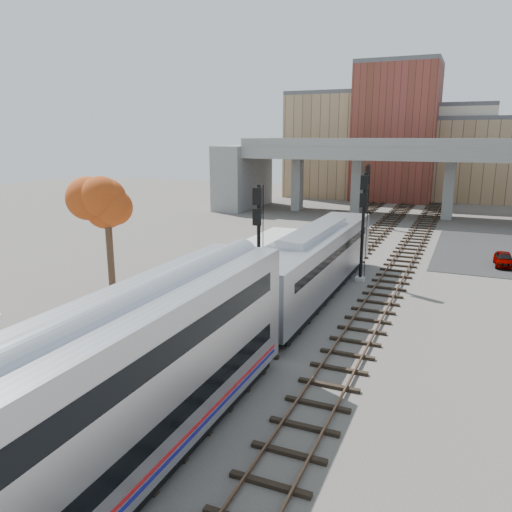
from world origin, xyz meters
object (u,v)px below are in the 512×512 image
Objects in this scene: signal_mast_mid at (363,228)px; car_a at (504,259)px; locomotive at (314,261)px; signal_mast_near at (258,250)px; tree at (106,199)px; signal_mast_far at (366,196)px.

signal_mast_mid is 12.88m from car_a.
signal_mast_near reaches higher than locomotive.
car_a is (13.36, 16.66, -3.01)m from signal_mast_near.
car_a is at bearing 35.62° from tree.
signal_mast_far is 32.42m from tree.
car_a is at bearing 51.27° from signal_mast_near.
tree is (-14.28, -8.48, 2.20)m from signal_mast_mid.
locomotive is 2.81× the size of signal_mast_far.
locomotive is at bearing -85.48° from signal_mast_far.
locomotive is 26.68m from signal_mast_far.
tree reaches higher than car_a.
signal_mast_near is at bearing 1.13° from tree.
signal_mast_far reaches higher than locomotive.
tree is at bearing -178.87° from signal_mast_near.
signal_mast_near reaches higher than car_a.
locomotive is 4.61m from signal_mast_near.
signal_mast_far is (-2.10, 26.58, 1.03)m from locomotive.
car_a is at bearing 42.14° from signal_mast_mid.
tree is at bearing -149.28° from signal_mast_mid.
signal_mast_far is at bearing 131.52° from car_a.
signal_mast_near is 0.90× the size of tree.
signal_mast_far is at bearing 94.52° from locomotive.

